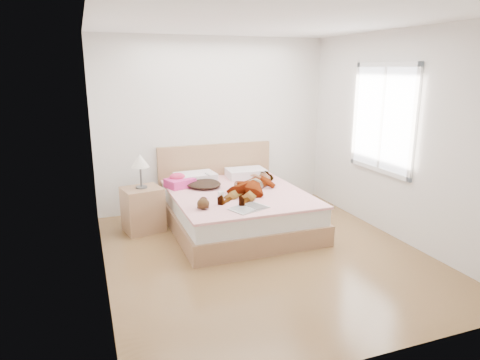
{
  "coord_description": "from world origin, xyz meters",
  "views": [
    {
      "loc": [
        -1.89,
        -4.29,
        2.13
      ],
      "look_at": [
        0.0,
        0.85,
        0.7
      ],
      "focal_mm": 32.0,
      "sensor_mm": 36.0,
      "label": 1
    }
  ],
  "objects_px": {
    "plush_toy": "(203,203)",
    "towel": "(179,181)",
    "coffee_mug": "(221,195)",
    "nightstand": "(143,206)",
    "woman": "(252,183)",
    "magazine": "(249,208)",
    "bed": "(235,206)",
    "phone": "(208,174)"
  },
  "relations": [
    {
      "from": "phone",
      "to": "coffee_mug",
      "type": "height_order",
      "value": "phone"
    },
    {
      "from": "nightstand",
      "to": "towel",
      "type": "bearing_deg",
      "value": 20.0
    },
    {
      "from": "plush_toy",
      "to": "nightstand",
      "type": "height_order",
      "value": "nightstand"
    },
    {
      "from": "towel",
      "to": "coffee_mug",
      "type": "bearing_deg",
      "value": -61.8
    },
    {
      "from": "bed",
      "to": "magazine",
      "type": "height_order",
      "value": "bed"
    },
    {
      "from": "towel",
      "to": "nightstand",
      "type": "bearing_deg",
      "value": -160.0
    },
    {
      "from": "phone",
      "to": "coffee_mug",
      "type": "bearing_deg",
      "value": -138.48
    },
    {
      "from": "phone",
      "to": "nightstand",
      "type": "xyz_separation_m",
      "value": [
        -0.93,
        -0.06,
        -0.34
      ]
    },
    {
      "from": "plush_toy",
      "to": "coffee_mug",
      "type": "bearing_deg",
      "value": 45.13
    },
    {
      "from": "phone",
      "to": "nightstand",
      "type": "height_order",
      "value": "nightstand"
    },
    {
      "from": "towel",
      "to": "plush_toy",
      "type": "relative_size",
      "value": 1.81
    },
    {
      "from": "magazine",
      "to": "nightstand",
      "type": "xyz_separation_m",
      "value": [
        -1.11,
        1.05,
        -0.17
      ]
    },
    {
      "from": "magazine",
      "to": "plush_toy",
      "type": "distance_m",
      "value": 0.55
    },
    {
      "from": "nightstand",
      "to": "phone",
      "type": "bearing_deg",
      "value": 3.37
    },
    {
      "from": "woman",
      "to": "towel",
      "type": "relative_size",
      "value": 3.35
    },
    {
      "from": "bed",
      "to": "nightstand",
      "type": "bearing_deg",
      "value": 168.97
    },
    {
      "from": "woman",
      "to": "bed",
      "type": "distance_m",
      "value": 0.41
    },
    {
      "from": "coffee_mug",
      "to": "nightstand",
      "type": "height_order",
      "value": "nightstand"
    },
    {
      "from": "coffee_mug",
      "to": "plush_toy",
      "type": "distance_m",
      "value": 0.47
    },
    {
      "from": "woman",
      "to": "nightstand",
      "type": "xyz_separation_m",
      "value": [
        -1.43,
        0.34,
        -0.26
      ]
    },
    {
      "from": "towel",
      "to": "bed",
      "type": "bearing_deg",
      "value": -32.93
    },
    {
      "from": "towel",
      "to": "coffee_mug",
      "type": "xyz_separation_m",
      "value": [
        0.39,
        -0.72,
        -0.03
      ]
    },
    {
      "from": "towel",
      "to": "nightstand",
      "type": "relative_size",
      "value": 0.43
    },
    {
      "from": "coffee_mug",
      "to": "nightstand",
      "type": "bearing_deg",
      "value": 150.99
    },
    {
      "from": "woman",
      "to": "magazine",
      "type": "xyz_separation_m",
      "value": [
        -0.32,
        -0.71,
        -0.09
      ]
    },
    {
      "from": "bed",
      "to": "coffee_mug",
      "type": "relative_size",
      "value": 17.45
    },
    {
      "from": "bed",
      "to": "towel",
      "type": "height_order",
      "value": "bed"
    },
    {
      "from": "bed",
      "to": "plush_toy",
      "type": "distance_m",
      "value": 0.93
    },
    {
      "from": "bed",
      "to": "coffee_mug",
      "type": "distance_m",
      "value": 0.49
    },
    {
      "from": "phone",
      "to": "coffee_mug",
      "type": "distance_m",
      "value": 0.59
    },
    {
      "from": "bed",
      "to": "coffee_mug",
      "type": "bearing_deg",
      "value": -136.43
    },
    {
      "from": "woman",
      "to": "plush_toy",
      "type": "xyz_separation_m",
      "value": [
        -0.83,
        -0.51,
        -0.04
      ]
    },
    {
      "from": "nightstand",
      "to": "bed",
      "type": "bearing_deg",
      "value": -11.03
    },
    {
      "from": "woman",
      "to": "coffee_mug",
      "type": "distance_m",
      "value": 0.53
    },
    {
      "from": "phone",
      "to": "magazine",
      "type": "xyz_separation_m",
      "value": [
        0.18,
        -1.11,
        -0.17
      ]
    },
    {
      "from": "woman",
      "to": "magazine",
      "type": "height_order",
      "value": "woman"
    },
    {
      "from": "plush_toy",
      "to": "bed",
      "type": "bearing_deg",
      "value": 44.41
    },
    {
      "from": "phone",
      "to": "bed",
      "type": "height_order",
      "value": "bed"
    },
    {
      "from": "towel",
      "to": "plush_toy",
      "type": "height_order",
      "value": "towel"
    },
    {
      "from": "phone",
      "to": "towel",
      "type": "height_order",
      "value": "phone"
    },
    {
      "from": "coffee_mug",
      "to": "bed",
      "type": "bearing_deg",
      "value": 43.57
    },
    {
      "from": "plush_toy",
      "to": "towel",
      "type": "bearing_deg",
      "value": 93.03
    }
  ]
}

